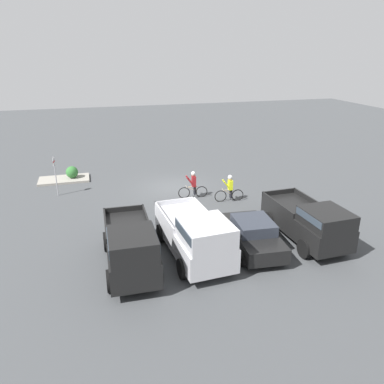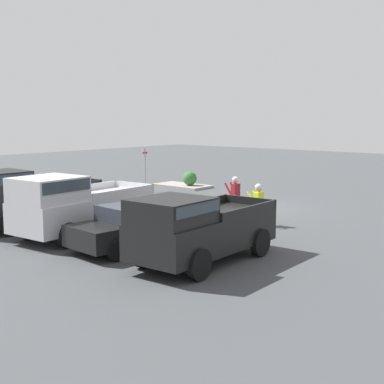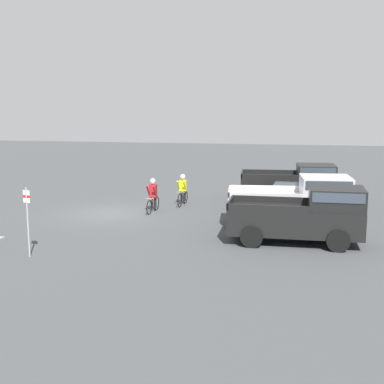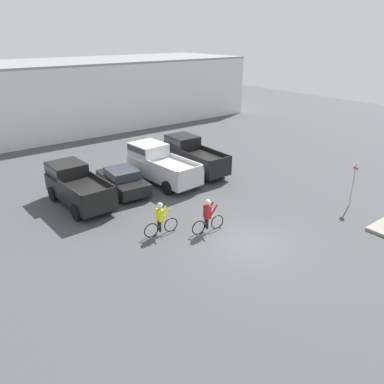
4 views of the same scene
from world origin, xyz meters
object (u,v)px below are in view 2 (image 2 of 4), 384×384
(pickup_truck_2, at_px, (25,197))
(cyclist_0, at_px, (235,196))
(shrub, at_px, (190,178))
(cyclist_1, at_px, (258,204))
(pickup_truck_0, at_px, (197,227))
(fire_lane_sign, at_px, (145,165))
(sedan_0, at_px, (133,226))
(pickup_truck_1, at_px, (75,205))

(pickup_truck_2, relative_size, cyclist_0, 2.86)
(shrub, bearing_deg, cyclist_1, 144.06)
(pickup_truck_0, bearing_deg, cyclist_1, -73.46)
(fire_lane_sign, bearing_deg, pickup_truck_0, 140.83)
(sedan_0, xyz_separation_m, cyclist_0, (0.89, -6.93, 0.13))
(pickup_truck_2, relative_size, cyclist_1, 2.92)
(sedan_0, relative_size, pickup_truck_1, 0.79)
(sedan_0, distance_m, shrub, 14.97)
(pickup_truck_2, relative_size, fire_lane_sign, 2.06)
(cyclist_1, height_order, fire_lane_sign, fire_lane_sign)
(pickup_truck_2, xyz_separation_m, cyclist_1, (-6.68, -6.17, -0.31))
(pickup_truck_2, bearing_deg, cyclist_0, -122.78)
(pickup_truck_0, height_order, shrub, pickup_truck_0)
(sedan_0, height_order, cyclist_0, cyclist_0)
(sedan_0, relative_size, fire_lane_sign, 1.70)
(shrub, bearing_deg, pickup_truck_1, 113.25)
(pickup_truck_1, relative_size, cyclist_1, 3.04)
(sedan_0, height_order, pickup_truck_1, pickup_truck_1)
(sedan_0, relative_size, pickup_truck_2, 0.83)
(pickup_truck_0, xyz_separation_m, cyclist_0, (3.70, -7.03, -0.23))
(sedan_0, bearing_deg, cyclist_1, -100.51)
(sedan_0, xyz_separation_m, pickup_truck_1, (2.77, 0.19, 0.44))
(pickup_truck_1, bearing_deg, pickup_truck_0, -179.15)
(pickup_truck_2, bearing_deg, pickup_truck_1, -175.79)
(cyclist_0, bearing_deg, fire_lane_sign, -17.89)
(fire_lane_sign, xyz_separation_m, shrub, (-0.83, -2.94, -0.97))
(sedan_0, xyz_separation_m, shrub, (8.22, -12.51, -0.17))
(pickup_truck_2, distance_m, cyclist_0, 8.72)
(pickup_truck_1, xyz_separation_m, cyclist_1, (-3.84, -5.96, -0.31))
(cyclist_0, height_order, cyclist_1, cyclist_0)
(cyclist_0, relative_size, cyclist_1, 1.02)
(sedan_0, xyz_separation_m, cyclist_1, (-1.07, -5.77, 0.13))
(sedan_0, bearing_deg, fire_lane_sign, -46.56)
(pickup_truck_0, height_order, fire_lane_sign, fire_lane_sign)
(pickup_truck_2, xyz_separation_m, fire_lane_sign, (3.45, -9.96, 0.35))
(sedan_0, height_order, shrub, sedan_0)
(pickup_truck_1, distance_m, cyclist_0, 7.37)
(pickup_truck_0, relative_size, shrub, 6.10)
(pickup_truck_1, xyz_separation_m, shrub, (5.45, -12.70, -0.61))
(cyclist_0, bearing_deg, pickup_truck_2, 57.22)
(fire_lane_sign, bearing_deg, cyclist_1, 159.46)
(pickup_truck_0, relative_size, pickup_truck_1, 0.94)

